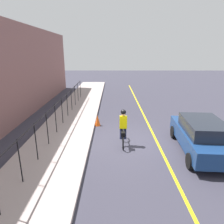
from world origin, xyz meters
TOP-DOWN VIEW (x-y plane):
  - ground_plane at (0.00, 0.00)m, footprint 80.00×80.00m
  - lane_line_centre at (0.00, -1.60)m, footprint 36.00×0.12m
  - sidewalk at (0.00, 3.40)m, footprint 40.00×3.20m
  - building_wall at (2.00, 7.00)m, footprint 28.00×0.80m
  - iron_fence at (1.00, 3.80)m, footprint 17.81×0.04m
  - cyclist_lead at (-0.28, 0.18)m, footprint 1.71×0.37m
  - patrol_sedan at (-0.99, -3.33)m, footprint 4.51×2.16m
  - traffic_cone_near at (2.43, 1.62)m, footprint 0.36×0.36m

SIDE VIEW (x-z plane):
  - ground_plane at x=0.00m, z-range 0.00..0.00m
  - lane_line_centre at x=0.00m, z-range 0.00..0.01m
  - sidewalk at x=0.00m, z-range 0.00..0.15m
  - traffic_cone_near at x=2.43m, z-range 0.00..0.68m
  - patrol_sedan at x=-0.99m, z-range 0.03..1.61m
  - cyclist_lead at x=-0.28m, z-range 0.00..1.82m
  - iron_fence at x=1.00m, z-range 0.50..2.10m
  - building_wall at x=2.00m, z-range 0.00..6.26m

